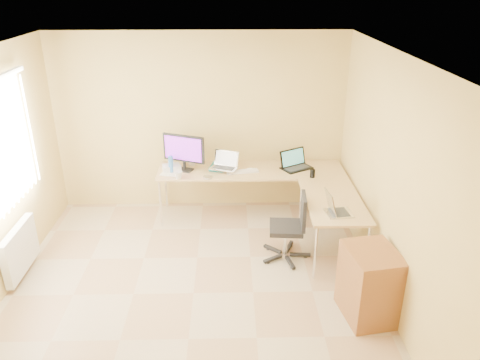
{
  "coord_description": "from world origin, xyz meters",
  "views": [
    {
      "loc": [
        0.42,
        -4.29,
        3.29
      ],
      "look_at": [
        0.55,
        1.1,
        0.9
      ],
      "focal_mm": 34.92,
      "sensor_mm": 36.0,
      "label": 1
    }
  ],
  "objects_px": {
    "water_bottle": "(171,164)",
    "desk_fan": "(191,156)",
    "monitor": "(184,153)",
    "laptop_black": "(297,160)",
    "keyboard": "(242,172)",
    "cabinet": "(369,286)",
    "laptop_return": "(340,205)",
    "desk_return": "(331,226)",
    "mug": "(178,175)",
    "laptop_center": "(224,161)",
    "desk_main": "(251,193)",
    "office_chair": "(286,222)"
  },
  "relations": [
    {
      "from": "desk_main",
      "to": "keyboard",
      "type": "bearing_deg",
      "value": -142.15
    },
    {
      "from": "water_bottle",
      "to": "laptop_black",
      "type": "bearing_deg",
      "value": 3.14
    },
    {
      "from": "mug",
      "to": "cabinet",
      "type": "xyz_separation_m",
      "value": [
        2.12,
        -1.95,
        -0.42
      ]
    },
    {
      "from": "monitor",
      "to": "laptop_black",
      "type": "relative_size",
      "value": 1.47
    },
    {
      "from": "desk_fan",
      "to": "laptop_return",
      "type": "xyz_separation_m",
      "value": [
        1.82,
        -1.56,
        -0.03
      ]
    },
    {
      "from": "desk_return",
      "to": "water_bottle",
      "type": "height_order",
      "value": "water_bottle"
    },
    {
      "from": "desk_main",
      "to": "cabinet",
      "type": "xyz_separation_m",
      "value": [
        1.12,
        -2.25,
        -0.01
      ]
    },
    {
      "from": "desk_return",
      "to": "desk_fan",
      "type": "xyz_separation_m",
      "value": [
        -1.83,
        1.2,
        0.51
      ]
    },
    {
      "from": "monitor",
      "to": "keyboard",
      "type": "relative_size",
      "value": 1.38
    },
    {
      "from": "laptop_black",
      "to": "office_chair",
      "type": "relative_size",
      "value": 0.48
    },
    {
      "from": "laptop_return",
      "to": "cabinet",
      "type": "bearing_deg",
      "value": -177.39
    },
    {
      "from": "water_bottle",
      "to": "desk_fan",
      "type": "xyz_separation_m",
      "value": [
        0.27,
        0.28,
        0.02
      ]
    },
    {
      "from": "laptop_black",
      "to": "water_bottle",
      "type": "bearing_deg",
      "value": 152.51
    },
    {
      "from": "desk_return",
      "to": "cabinet",
      "type": "height_order",
      "value": "cabinet"
    },
    {
      "from": "desk_return",
      "to": "desk_fan",
      "type": "relative_size",
      "value": 4.55
    },
    {
      "from": "laptop_center",
      "to": "desk_fan",
      "type": "relative_size",
      "value": 1.26
    },
    {
      "from": "desk_main",
      "to": "mug",
      "type": "relative_size",
      "value": 23.34
    },
    {
      "from": "desk_main",
      "to": "monitor",
      "type": "relative_size",
      "value": 4.28
    },
    {
      "from": "desk_return",
      "to": "cabinet",
      "type": "xyz_separation_m",
      "value": [
        0.14,
        -1.25,
        -0.01
      ]
    },
    {
      "from": "desk_return",
      "to": "office_chair",
      "type": "height_order",
      "value": "office_chair"
    },
    {
      "from": "keyboard",
      "to": "mug",
      "type": "relative_size",
      "value": 3.95
    },
    {
      "from": "laptop_center",
      "to": "keyboard",
      "type": "relative_size",
      "value": 0.8
    },
    {
      "from": "monitor",
      "to": "laptop_black",
      "type": "distance_m",
      "value": 1.6
    },
    {
      "from": "monitor",
      "to": "keyboard",
      "type": "distance_m",
      "value": 0.86
    },
    {
      "from": "desk_fan",
      "to": "cabinet",
      "type": "height_order",
      "value": "desk_fan"
    },
    {
      "from": "keyboard",
      "to": "cabinet",
      "type": "height_order",
      "value": "cabinet"
    },
    {
      "from": "water_bottle",
      "to": "desk_fan",
      "type": "height_order",
      "value": "desk_fan"
    },
    {
      "from": "desk_return",
      "to": "laptop_black",
      "type": "xyz_separation_m",
      "value": [
        -0.32,
        1.02,
        0.5
      ]
    },
    {
      "from": "laptop_return",
      "to": "desk_main",
      "type": "bearing_deg",
      "value": 28.2
    },
    {
      "from": "mug",
      "to": "desk_main",
      "type": "bearing_deg",
      "value": 16.52
    },
    {
      "from": "mug",
      "to": "water_bottle",
      "type": "relative_size",
      "value": 0.46
    },
    {
      "from": "desk_main",
      "to": "monitor",
      "type": "xyz_separation_m",
      "value": [
        -0.94,
        -0.01,
        0.63
      ]
    },
    {
      "from": "office_chair",
      "to": "cabinet",
      "type": "relative_size",
      "value": 1.06
    },
    {
      "from": "desk_return",
      "to": "monitor",
      "type": "height_order",
      "value": "monitor"
    },
    {
      "from": "water_bottle",
      "to": "office_chair",
      "type": "relative_size",
      "value": 0.28
    },
    {
      "from": "monitor",
      "to": "laptop_center",
      "type": "height_order",
      "value": "monitor"
    },
    {
      "from": "laptop_black",
      "to": "water_bottle",
      "type": "xyz_separation_m",
      "value": [
        -1.78,
        -0.1,
        -0.01
      ]
    },
    {
      "from": "monitor",
      "to": "laptop_return",
      "type": "distance_m",
      "value": 2.34
    },
    {
      "from": "monitor",
      "to": "laptop_return",
      "type": "height_order",
      "value": "monitor"
    },
    {
      "from": "keyboard",
      "to": "laptop_return",
      "type": "xyz_separation_m",
      "value": [
        1.09,
        -1.26,
        0.11
      ]
    },
    {
      "from": "keyboard",
      "to": "mug",
      "type": "xyz_separation_m",
      "value": [
        -0.88,
        -0.2,
        0.04
      ]
    },
    {
      "from": "keyboard",
      "to": "cabinet",
      "type": "bearing_deg",
      "value": -71.8
    },
    {
      "from": "desk_main",
      "to": "monitor",
      "type": "bearing_deg",
      "value": -179.48
    },
    {
      "from": "desk_fan",
      "to": "laptop_return",
      "type": "height_order",
      "value": "desk_fan"
    },
    {
      "from": "desk_main",
      "to": "desk_return",
      "type": "relative_size",
      "value": 2.04
    },
    {
      "from": "monitor",
      "to": "cabinet",
      "type": "relative_size",
      "value": 0.75
    },
    {
      "from": "desk_main",
      "to": "office_chair",
      "type": "relative_size",
      "value": 3.03
    },
    {
      "from": "office_chair",
      "to": "cabinet",
      "type": "xyz_separation_m",
      "value": [
        0.73,
        -1.11,
        -0.14
      ]
    },
    {
      "from": "laptop_center",
      "to": "cabinet",
      "type": "relative_size",
      "value": 0.44
    },
    {
      "from": "laptop_center",
      "to": "water_bottle",
      "type": "relative_size",
      "value": 1.47
    }
  ]
}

